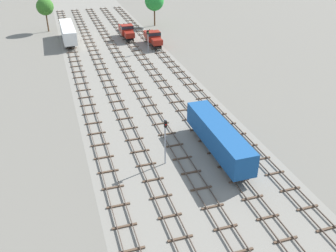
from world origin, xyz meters
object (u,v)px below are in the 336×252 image
object	(u,v)px
freight_boxcar_centre_nearest	(219,136)
freight_boxcar_far_left_midfar	(68,32)
shunter_loco_centre_mid	(127,30)
signal_post_near	(148,38)
signal_post_nearest	(165,137)
shunter_loco_centre_right_near	(153,37)

from	to	relation	value
freight_boxcar_centre_nearest	freight_boxcar_far_left_midfar	size ratio (longest dim) A/B	1.00
freight_boxcar_centre_nearest	freight_boxcar_far_left_midfar	world-z (taller)	same
shunter_loco_centre_mid	signal_post_near	world-z (taller)	signal_post_near
freight_boxcar_centre_nearest	signal_post_nearest	size ratio (longest dim) A/B	2.39
freight_boxcar_centre_nearest	shunter_loco_centre_mid	world-z (taller)	freight_boxcar_centre_nearest
shunter_loco_centre_right_near	shunter_loco_centre_mid	distance (m)	8.54
freight_boxcar_centre_nearest	signal_post_near	size ratio (longest dim) A/B	2.91
freight_boxcar_far_left_midfar	signal_post_nearest	distance (m)	53.78
shunter_loco_centre_right_near	shunter_loco_centre_mid	size ratio (longest dim) A/B	1.00
freight_boxcar_far_left_midfar	signal_post_nearest	bearing A→B (deg)	-82.87
shunter_loco_centre_right_near	signal_post_nearest	bearing A→B (deg)	-103.95
freight_boxcar_far_left_midfar	signal_post_near	distance (m)	20.00
signal_post_near	freight_boxcar_centre_nearest	bearing A→B (deg)	-93.12
shunter_loco_centre_mid	freight_boxcar_centre_nearest	bearing A→B (deg)	-89.99
shunter_loco_centre_right_near	freight_boxcar_far_left_midfar	bearing A→B (deg)	154.39
freight_boxcar_far_left_midfar	signal_post_near	bearing A→B (deg)	-38.83
freight_boxcar_far_left_midfar	shunter_loco_centre_mid	bearing A→B (deg)	-5.31
freight_boxcar_centre_nearest	shunter_loco_centre_right_near	size ratio (longest dim) A/B	1.65
signal_post_nearest	freight_boxcar_far_left_midfar	bearing A→B (deg)	97.13
freight_boxcar_centre_nearest	freight_boxcar_far_left_midfar	bearing A→B (deg)	104.08
signal_post_nearest	signal_post_near	world-z (taller)	signal_post_nearest
shunter_loco_centre_mid	signal_post_near	xyz separation A→B (m)	(2.23, -11.30, 1.07)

